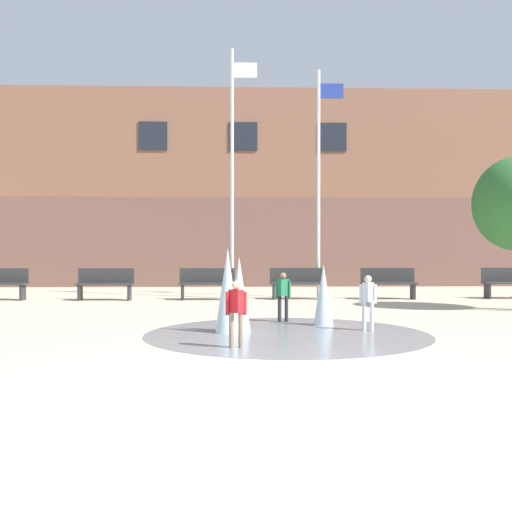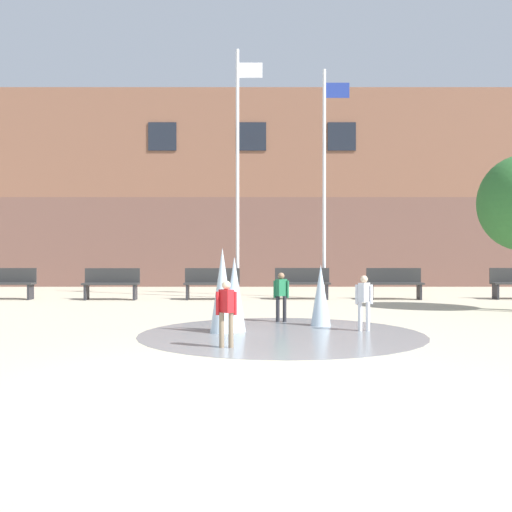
# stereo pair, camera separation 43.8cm
# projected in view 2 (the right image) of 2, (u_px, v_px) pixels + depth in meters

# --- Properties ---
(ground_plane) EXTENTS (100.00, 100.00, 0.00)m
(ground_plane) POSITION_uv_depth(u_px,v_px,m) (240.00, 391.00, 6.10)
(ground_plane) COLOR #BCB299
(library_building) EXTENTS (36.00, 6.05, 7.80)m
(library_building) POSITION_uv_depth(u_px,v_px,m) (251.00, 194.00, 26.35)
(library_building) COLOR brown
(library_building) RESTS_ON ground
(splash_fountain) EXTENTS (4.88, 4.88, 1.48)m
(splash_fountain) POSITION_uv_depth(u_px,v_px,m) (258.00, 302.00, 10.55)
(splash_fountain) COLOR gray
(splash_fountain) RESTS_ON ground
(park_bench_far_left) EXTENTS (1.60, 0.44, 0.91)m
(park_bench_far_left) POSITION_uv_depth(u_px,v_px,m) (6.00, 283.00, 17.39)
(park_bench_far_left) COLOR #28282D
(park_bench_far_left) RESTS_ON ground
(park_bench_left_of_flagpoles) EXTENTS (1.60, 0.44, 0.91)m
(park_bench_left_of_flagpoles) POSITION_uv_depth(u_px,v_px,m) (110.00, 283.00, 17.27)
(park_bench_left_of_flagpoles) COLOR #28282D
(park_bench_left_of_flagpoles) RESTS_ON ground
(park_bench_under_left_flagpole) EXTENTS (1.60, 0.44, 0.91)m
(park_bench_under_left_flagpole) POSITION_uv_depth(u_px,v_px,m) (211.00, 283.00, 17.33)
(park_bench_under_left_flagpole) COLOR #28282D
(park_bench_under_left_flagpole) RESTS_ON ground
(park_bench_center) EXTENTS (1.60, 0.44, 0.91)m
(park_bench_center) POSITION_uv_depth(u_px,v_px,m) (301.00, 283.00, 17.49)
(park_bench_center) COLOR #28282D
(park_bench_center) RESTS_ON ground
(park_bench_near_trashcan) EXTENTS (1.60, 0.44, 0.91)m
(park_bench_near_trashcan) POSITION_uv_depth(u_px,v_px,m) (394.00, 283.00, 17.42)
(park_bench_near_trashcan) COLOR #28282D
(park_bench_near_trashcan) RESTS_ON ground
(child_with_pink_shirt) EXTENTS (0.31, 0.23, 0.99)m
(child_with_pink_shirt) POSITION_uv_depth(u_px,v_px,m) (280.00, 293.00, 11.92)
(child_with_pink_shirt) COLOR #28282D
(child_with_pink_shirt) RESTS_ON ground
(child_in_fountain) EXTENTS (0.31, 0.24, 0.99)m
(child_in_fountain) POSITION_uv_depth(u_px,v_px,m) (363.00, 298.00, 10.58)
(child_in_fountain) COLOR silver
(child_in_fountain) RESTS_ON ground
(child_running) EXTENTS (0.31, 0.24, 0.99)m
(child_running) POSITION_uv_depth(u_px,v_px,m) (225.00, 308.00, 8.76)
(child_running) COLOR #89755B
(child_running) RESTS_ON ground
(flagpole_left) EXTENTS (0.80, 0.10, 7.43)m
(flagpole_left) POSITION_uv_depth(u_px,v_px,m) (238.00, 166.00, 17.86)
(flagpole_left) COLOR silver
(flagpole_left) RESTS_ON ground
(flagpole_right) EXTENTS (0.80, 0.10, 6.83)m
(flagpole_right) POSITION_uv_depth(u_px,v_px,m) (324.00, 176.00, 17.87)
(flagpole_right) COLOR silver
(flagpole_right) RESTS_ON ground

